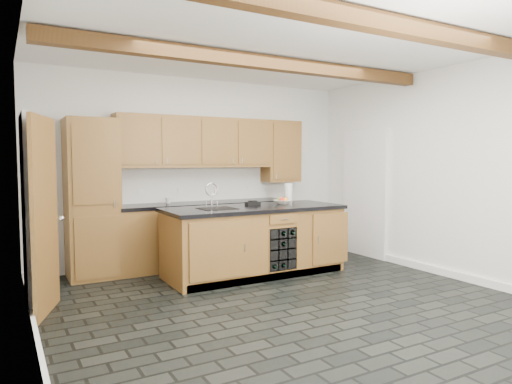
# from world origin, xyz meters

# --- Properties ---
(ground) EXTENTS (5.00, 5.00, 0.00)m
(ground) POSITION_xyz_m (0.00, 0.00, 0.00)
(ground) COLOR black
(ground) RESTS_ON ground
(room_shell) EXTENTS (5.01, 5.00, 5.00)m
(room_shell) POSITION_xyz_m (-0.09, 0.53, 1.53)
(room_shell) COLOR white
(room_shell) RESTS_ON ground
(back_cabinetry) EXTENTS (3.65, 0.62, 2.20)m
(back_cabinetry) POSITION_xyz_m (-0.38, 2.24, 0.98)
(back_cabinetry) COLOR olive
(back_cabinetry) RESTS_ON ground
(island) EXTENTS (2.48, 0.96, 0.93)m
(island) POSITION_xyz_m (0.31, 1.28, 0.46)
(island) COLOR olive
(island) RESTS_ON ground
(faucet) EXTENTS (0.45, 0.40, 0.34)m
(faucet) POSITION_xyz_m (-0.25, 1.33, 0.96)
(faucet) COLOR black
(faucet) RESTS_ON island
(kitchen_scale) EXTENTS (0.21, 0.13, 0.06)m
(kitchen_scale) POSITION_xyz_m (0.37, 1.47, 0.96)
(kitchen_scale) COLOR black
(kitchen_scale) RESTS_ON island
(fruit_bowl) EXTENTS (0.32, 0.32, 0.06)m
(fruit_bowl) POSITION_xyz_m (0.83, 1.39, 0.96)
(fruit_bowl) COLOR white
(fruit_bowl) RESTS_ON island
(fruit_cluster) EXTENTS (0.16, 0.17, 0.07)m
(fruit_cluster) POSITION_xyz_m (0.83, 1.40, 0.99)
(fruit_cluster) COLOR #B83918
(fruit_cluster) RESTS_ON fruit_bowl
(paper_towel) EXTENTS (0.12, 0.12, 0.28)m
(paper_towel) POSITION_xyz_m (1.06, 1.61, 1.07)
(paper_towel) COLOR white
(paper_towel) RESTS_ON island
(mug) EXTENTS (0.11, 0.11, 0.09)m
(mug) POSITION_xyz_m (-0.58, 2.30, 0.98)
(mug) COLOR white
(mug) RESTS_ON back_cabinetry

